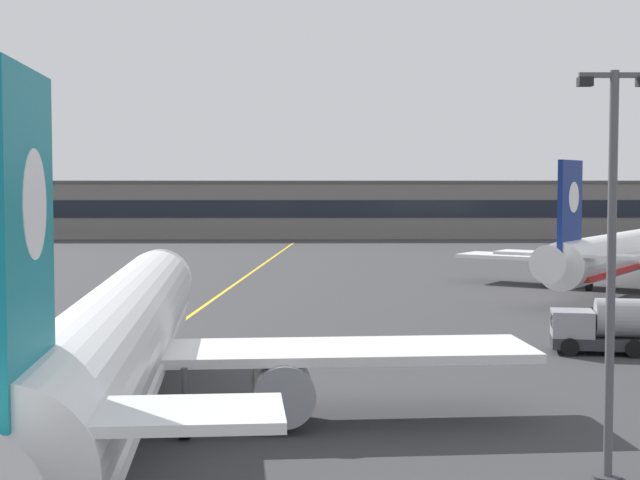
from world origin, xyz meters
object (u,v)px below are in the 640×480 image
(airliner_background, at_px, (624,254))
(apron_lamp_post, at_px, (611,267))
(service_truck_catering_grey, at_px, (627,327))
(airliner_foreground, at_px, (117,339))
(safety_cone_by_nose_gear, at_px, (198,350))

(airliner_background, bearing_deg, apron_lamp_post, -108.40)
(apron_lamp_post, bearing_deg, service_truck_catering_grey, 70.54)
(airliner_foreground, bearing_deg, apron_lamp_post, -21.51)
(apron_lamp_post, xyz_separation_m, safety_cone_by_nose_gear, (-15.28, 21.88, -6.37))
(apron_lamp_post, bearing_deg, safety_cone_by_nose_gear, 124.94)
(apron_lamp_post, bearing_deg, airliner_foreground, 158.49)
(service_truck_catering_grey, bearing_deg, airliner_background, 72.36)
(airliner_foreground, distance_m, service_truck_catering_grey, 28.74)
(apron_lamp_post, distance_m, safety_cone_by_nose_gear, 27.44)
(airliner_background, distance_m, apron_lamp_post, 55.10)
(airliner_foreground, relative_size, service_truck_catering_grey, 5.25)
(airliner_foreground, distance_m, safety_cone_by_nose_gear, 15.73)
(apron_lamp_post, height_order, service_truck_catering_grey, apron_lamp_post)
(airliner_background, relative_size, safety_cone_by_nose_gear, 61.48)
(service_truck_catering_grey, height_order, safety_cone_by_nose_gear, service_truck_catering_grey)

